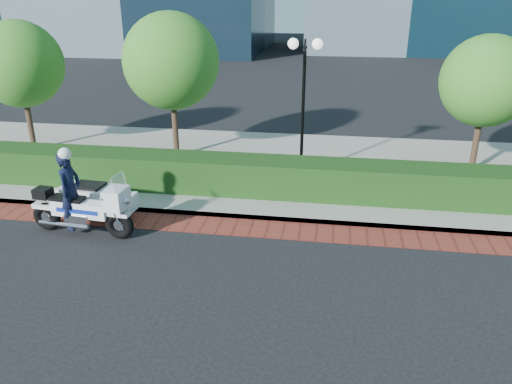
# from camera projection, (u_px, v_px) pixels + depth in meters

# --- Properties ---
(ground) EXTENTS (120.00, 120.00, 0.00)m
(ground) POSITION_uv_depth(u_px,v_px,m) (240.00, 257.00, 11.39)
(ground) COLOR black
(ground) RESTS_ON ground
(brick_strip) EXTENTS (60.00, 1.00, 0.01)m
(brick_strip) POSITION_uv_depth(u_px,v_px,m) (251.00, 228.00, 12.76)
(brick_strip) COLOR maroon
(brick_strip) RESTS_ON ground
(sidewalk) EXTENTS (60.00, 8.00, 0.15)m
(sidewalk) POSITION_uv_depth(u_px,v_px,m) (273.00, 167.00, 16.85)
(sidewalk) COLOR gray
(sidewalk) RESTS_ON ground
(hedge_main) EXTENTS (18.00, 1.20, 1.00)m
(hedge_main) POSITION_uv_depth(u_px,v_px,m) (263.00, 176.00, 14.43)
(hedge_main) COLOR black
(hedge_main) RESTS_ON sidewalk
(lamppost) EXTENTS (1.02, 0.70, 4.21)m
(lamppost) POSITION_uv_depth(u_px,v_px,m) (304.00, 87.00, 14.88)
(lamppost) COLOR black
(lamppost) RESTS_ON sidewalk
(tree_a) EXTENTS (3.00, 3.00, 4.58)m
(tree_a) POSITION_uv_depth(u_px,v_px,m) (20.00, 64.00, 17.38)
(tree_a) COLOR #332319
(tree_a) RESTS_ON sidewalk
(tree_b) EXTENTS (3.20, 3.20, 4.89)m
(tree_b) POSITION_uv_depth(u_px,v_px,m) (171.00, 61.00, 16.52)
(tree_b) COLOR #332319
(tree_b) RESTS_ON sidewalk
(tree_c) EXTENTS (2.80, 2.80, 4.30)m
(tree_c) POSITION_uv_depth(u_px,v_px,m) (487.00, 81.00, 15.25)
(tree_c) COLOR #332319
(tree_c) RESTS_ON sidewalk
(police_motorcycle) EXTENTS (2.76, 2.04, 2.23)m
(police_motorcycle) POSITION_uv_depth(u_px,v_px,m) (85.00, 199.00, 12.56)
(police_motorcycle) COLOR black
(police_motorcycle) RESTS_ON ground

